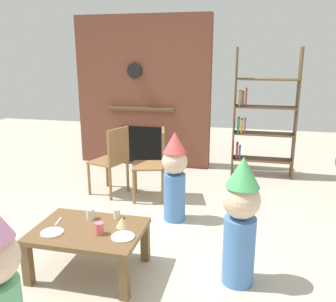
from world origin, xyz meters
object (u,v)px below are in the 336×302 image
(paper_cup_center, at_px, (90,214))
(child_by_the_chairs, at_px, (175,174))
(bookshelf, at_px, (260,118))
(paper_plate_front, at_px, (52,232))
(coffee_table, at_px, (89,236))
(paper_cup_near_right, at_px, (117,214))
(dining_chair_middle, at_px, (156,160))
(child_in_pink, at_px, (240,219))
(birthday_cake_slice, at_px, (122,222))
(paper_cup_near_left, at_px, (99,228))
(paper_plate_rear, at_px, (123,237))
(dining_chair_left, at_px, (113,157))

(paper_cup_center, height_order, child_by_the_chairs, child_by_the_chairs)
(bookshelf, distance_m, paper_plate_front, 3.53)
(bookshelf, bearing_deg, paper_plate_front, -118.09)
(coffee_table, xyz_separation_m, paper_cup_center, (-0.06, 0.17, 0.11))
(paper_cup_near_right, distance_m, child_by_the_chairs, 0.97)
(bookshelf, relative_size, coffee_table, 2.11)
(paper_plate_front, xyz_separation_m, dining_chair_middle, (0.38, 1.84, 0.10))
(paper_cup_center, height_order, child_in_pink, child_in_pink)
(bookshelf, relative_size, child_by_the_chairs, 1.90)
(birthday_cake_slice, bearing_deg, child_in_pink, 2.63)
(child_in_pink, bearing_deg, paper_plate_front, 4.21)
(bookshelf, bearing_deg, paper_cup_near_left, -112.82)
(coffee_table, height_order, paper_cup_near_left, paper_cup_near_left)
(paper_cup_near_left, distance_m, paper_plate_rear, 0.21)
(paper_cup_near_right, distance_m, child_in_pink, 1.08)
(paper_plate_front, xyz_separation_m, birthday_cake_slice, (0.51, 0.23, 0.04))
(coffee_table, xyz_separation_m, dining_chair_left, (-0.44, 1.70, 0.18))
(paper_cup_near_right, relative_size, dining_chair_middle, 0.09)
(paper_cup_near_left, height_order, dining_chair_left, dining_chair_left)
(paper_plate_front, relative_size, paper_plate_rear, 0.98)
(paper_cup_near_left, relative_size, child_by_the_chairs, 0.10)
(paper_cup_near_left, xyz_separation_m, child_by_the_chairs, (0.36, 1.21, 0.08))
(paper_plate_rear, distance_m, dining_chair_middle, 1.79)
(bookshelf, relative_size, paper_cup_near_left, 19.39)
(paper_plate_rear, height_order, child_by_the_chairs, child_by_the_chairs)
(coffee_table, distance_m, paper_plate_front, 0.29)
(paper_cup_center, relative_size, paper_plate_front, 0.53)
(dining_chair_left, relative_size, dining_chair_middle, 1.00)
(paper_cup_near_left, height_order, child_by_the_chairs, child_by_the_chairs)
(bookshelf, xyz_separation_m, dining_chair_middle, (-1.27, -1.25, -0.38))
(dining_chair_left, bearing_deg, dining_chair_middle, -161.97)
(paper_plate_rear, distance_m, child_by_the_chairs, 1.24)
(paper_plate_front, bearing_deg, paper_cup_near_left, 11.08)
(paper_plate_front, relative_size, child_in_pink, 0.17)
(birthday_cake_slice, distance_m, child_by_the_chairs, 1.08)
(bookshelf, height_order, child_in_pink, bookshelf)
(bookshelf, height_order, paper_cup_near_left, bookshelf)
(birthday_cake_slice, bearing_deg, paper_cup_center, 165.83)
(paper_cup_near_right, bearing_deg, paper_plate_rear, -61.67)
(child_by_the_chairs, bearing_deg, paper_cup_center, -6.19)
(coffee_table, bearing_deg, paper_plate_rear, -12.90)
(child_in_pink, bearing_deg, bookshelf, -99.81)
(paper_plate_rear, xyz_separation_m, child_in_pink, (0.89, 0.21, 0.15))
(paper_cup_near_left, distance_m, paper_cup_near_right, 0.31)
(bookshelf, relative_size, paper_plate_rear, 10.25)
(paper_cup_near_left, distance_m, child_in_pink, 1.12)
(coffee_table, height_order, birthday_cake_slice, birthday_cake_slice)
(bookshelf, bearing_deg, dining_chair_left, -145.87)
(paper_plate_front, distance_m, dining_chair_middle, 1.88)
(birthday_cake_slice, height_order, dining_chair_left, dining_chair_left)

